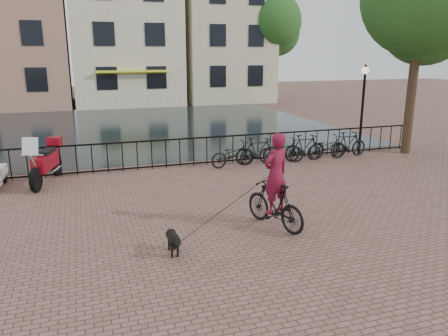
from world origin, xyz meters
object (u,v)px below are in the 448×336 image
object	(u,v)px
cyclist	(275,187)
motorcycle	(45,157)
dog	(173,242)
lamp_post	(363,95)

from	to	relation	value
cyclist	motorcycle	size ratio (longest dim) A/B	1.08
cyclist	dog	xyz separation A→B (m)	(-2.53, -0.63, -0.73)
cyclist	dog	world-z (taller)	cyclist
lamp_post	dog	xyz separation A→B (m)	(-8.88, -6.42, -2.12)
lamp_post	motorcycle	world-z (taller)	lamp_post
lamp_post	motorcycle	distance (m)	11.70
dog	motorcycle	bearing A→B (deg)	115.71
motorcycle	cyclist	bearing A→B (deg)	-30.28
cyclist	dog	size ratio (longest dim) A/B	3.34
lamp_post	cyclist	bearing A→B (deg)	-137.68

